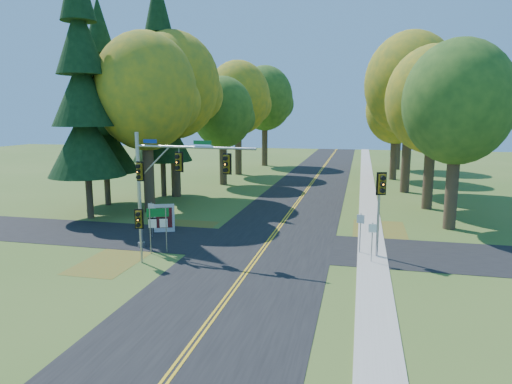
% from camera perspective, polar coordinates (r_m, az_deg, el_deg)
% --- Properties ---
extents(ground, '(160.00, 160.00, 0.00)m').
position_cam_1_polar(ground, '(25.96, 0.41, -7.80)').
color(ground, '#3C5C20').
rests_on(ground, ground).
extents(road_main, '(8.00, 160.00, 0.02)m').
position_cam_1_polar(road_main, '(25.96, 0.41, -7.78)').
color(road_main, black).
rests_on(road_main, ground).
extents(road_cross, '(60.00, 6.00, 0.02)m').
position_cam_1_polar(road_cross, '(27.83, 1.32, -6.57)').
color(road_cross, black).
rests_on(road_cross, ground).
extents(centerline_left, '(0.10, 160.00, 0.01)m').
position_cam_1_polar(centerline_left, '(25.98, 0.20, -7.74)').
color(centerline_left, gold).
rests_on(centerline_left, road_main).
extents(centerline_right, '(0.10, 160.00, 0.01)m').
position_cam_1_polar(centerline_right, '(25.94, 0.63, -7.76)').
color(centerline_right, gold).
rests_on(centerline_right, road_main).
extents(sidewalk_east, '(1.60, 160.00, 0.06)m').
position_cam_1_polar(sidewalk_east, '(25.40, 14.35, -8.45)').
color(sidewalk_east, '#9E998E').
rests_on(sidewalk_east, ground).
extents(leaf_patch_w_near, '(4.00, 6.00, 0.00)m').
position_cam_1_polar(leaf_patch_w_near, '(31.55, -9.60, -4.75)').
color(leaf_patch_w_near, brown).
rests_on(leaf_patch_w_near, ground).
extents(leaf_patch_e, '(3.50, 8.00, 0.00)m').
position_cam_1_polar(leaf_patch_e, '(31.19, 15.23, -5.13)').
color(leaf_patch_e, brown).
rests_on(leaf_patch_e, ground).
extents(leaf_patch_w_far, '(3.00, 5.00, 0.00)m').
position_cam_1_polar(leaf_patch_w_far, '(25.99, -17.65, -8.25)').
color(leaf_patch_w_far, brown).
rests_on(leaf_patch_w_far, ground).
extents(tree_w_a, '(8.00, 8.00, 14.15)m').
position_cam_1_polar(tree_w_a, '(37.43, -13.49, 12.02)').
color(tree_w_a, '#38281C').
rests_on(tree_w_a, ground).
extents(tree_e_a, '(7.20, 7.20, 12.73)m').
position_cam_1_polar(tree_e_a, '(33.52, 24.02, 10.12)').
color(tree_e_a, '#38281C').
rests_on(tree_e_a, ground).
extents(tree_w_b, '(8.60, 8.60, 15.38)m').
position_cam_1_polar(tree_w_b, '(44.00, -10.16, 12.90)').
color(tree_w_b, '#38281C').
rests_on(tree_w_b, ground).
extents(tree_e_b, '(7.60, 7.60, 13.33)m').
position_cam_1_polar(tree_e_b, '(40.14, 21.38, 10.61)').
color(tree_e_b, '#38281C').
rests_on(tree_e_b, ground).
extents(tree_w_c, '(6.80, 6.80, 11.91)m').
position_cam_1_polar(tree_w_c, '(50.87, -4.11, 9.85)').
color(tree_w_c, '#38281C').
rests_on(tree_w_c, ground).
extents(tree_e_c, '(8.80, 8.80, 15.79)m').
position_cam_1_polar(tree_e_c, '(48.14, 18.81, 12.61)').
color(tree_e_c, '#38281C').
rests_on(tree_e_c, ground).
extents(tree_w_d, '(8.20, 8.20, 14.56)m').
position_cam_1_polar(tree_w_d, '(59.44, -2.17, 11.62)').
color(tree_w_d, '#38281C').
rests_on(tree_w_d, ground).
extents(tree_e_d, '(7.00, 7.00, 12.32)m').
position_cam_1_polar(tree_e_d, '(57.17, 17.15, 9.73)').
color(tree_e_d, '#38281C').
rests_on(tree_e_d, ground).
extents(tree_w_e, '(8.40, 8.40, 14.97)m').
position_cam_1_polar(tree_w_e, '(69.77, 1.19, 11.58)').
color(tree_w_e, '#38281C').
rests_on(tree_w_e, ground).
extents(tree_e_e, '(7.80, 7.80, 13.74)m').
position_cam_1_polar(tree_e_e, '(67.94, 17.60, 10.45)').
color(tree_e_e, '#38281C').
rests_on(tree_e_e, ground).
extents(pine_a, '(5.60, 5.60, 19.48)m').
position_cam_1_polar(pine_a, '(36.16, -20.80, 11.27)').
color(pine_a, '#38281C').
rests_on(pine_a, ground).
extents(pine_b, '(5.60, 5.60, 17.31)m').
position_cam_1_polar(pine_b, '(41.16, -18.58, 9.71)').
color(pine_b, '#38281C').
rests_on(pine_b, ground).
extents(pine_c, '(5.60, 5.60, 20.56)m').
position_cam_1_polar(pine_c, '(44.21, -11.84, 11.96)').
color(pine_c, '#38281C').
rests_on(pine_c, ground).
extents(traffic_mast, '(7.45, 1.24, 6.80)m').
position_cam_1_polar(traffic_mast, '(26.28, -11.22, 2.00)').
color(traffic_mast, '#989BA0').
rests_on(traffic_mast, ground).
extents(east_signal_pole, '(0.54, 0.64, 4.76)m').
position_cam_1_polar(east_signal_pole, '(25.43, 15.31, -0.15)').
color(east_signal_pole, '#95979D').
rests_on(east_signal_pole, ground).
extents(ped_signal_pole, '(0.46, 0.54, 2.96)m').
position_cam_1_polar(ped_signal_pole, '(24.58, -14.38, -3.80)').
color(ped_signal_pole, '#96989E').
rests_on(ped_signal_pole, ground).
extents(route_sign_cluster, '(1.17, 0.48, 2.66)m').
position_cam_1_polar(route_sign_cluster, '(26.32, -12.16, -3.55)').
color(route_sign_cluster, gray).
rests_on(route_sign_cluster, ground).
extents(info_kiosk, '(1.34, 0.68, 1.89)m').
position_cam_1_polar(info_kiosk, '(31.12, -11.41, -3.23)').
color(info_kiosk, silver).
rests_on(info_kiosk, ground).
extents(reg_sign_e_north, '(0.42, 0.21, 2.32)m').
position_cam_1_polar(reg_sign_e_north, '(26.40, 12.92, -4.18)').
color(reg_sign_e_north, gray).
rests_on(reg_sign_e_north, ground).
extents(reg_sign_e_south, '(0.42, 0.08, 2.19)m').
position_cam_1_polar(reg_sign_e_south, '(24.90, 14.33, -5.28)').
color(reg_sign_e_south, gray).
rests_on(reg_sign_e_south, ground).
extents(reg_sign_w, '(0.44, 0.09, 2.29)m').
position_cam_1_polar(reg_sign_w, '(29.82, -12.94, -2.63)').
color(reg_sign_w, gray).
rests_on(reg_sign_w, ground).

